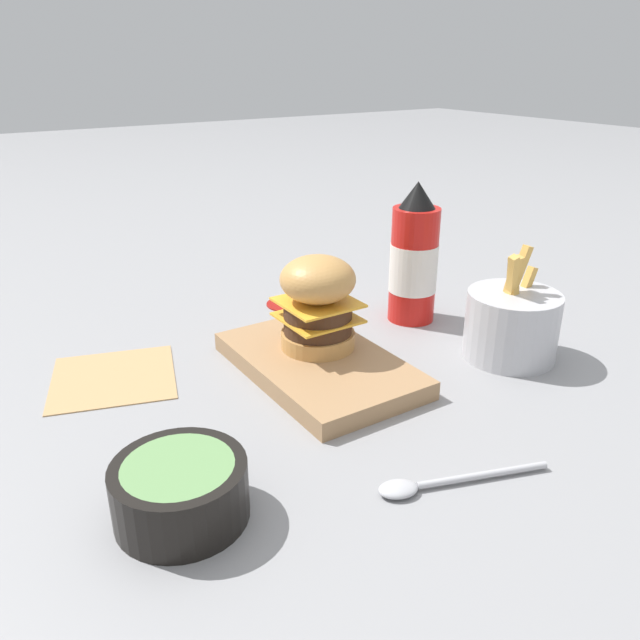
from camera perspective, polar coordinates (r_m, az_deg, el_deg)
ground_plane at (r=0.78m, az=-0.97°, el=-5.07°), size 6.00×6.00×0.00m
serving_board at (r=0.78m, az=-0.00°, el=-4.17°), size 0.27×0.16×0.02m
burger at (r=0.78m, az=-0.20°, el=1.66°), size 0.09×0.09×0.12m
ketchup_bottle at (r=0.92m, az=8.56°, el=5.41°), size 0.07×0.07×0.21m
fries_basket at (r=0.85m, az=17.10°, el=-0.37°), size 0.12×0.12×0.15m
side_bowl at (r=0.56m, az=-12.65°, el=-14.88°), size 0.12×0.12×0.05m
spoon at (r=0.60m, az=10.19°, el=-14.50°), size 0.07×0.17×0.01m
ketchup_puddle at (r=1.00m, az=-3.02°, el=1.54°), size 0.07×0.07×0.00m
parchment_square at (r=0.82m, az=-18.37°, el=-4.96°), size 0.18×0.18×0.00m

